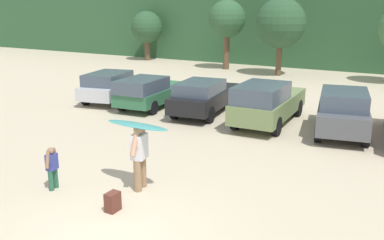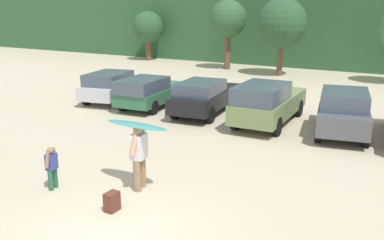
% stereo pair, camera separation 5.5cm
% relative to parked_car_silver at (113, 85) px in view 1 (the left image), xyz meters
% --- Properties ---
extents(ground_plane, '(120.00, 120.00, 0.00)m').
position_rel_parked_car_silver_xyz_m(ground_plane, '(8.27, -9.95, -0.77)').
color(ground_plane, '#C1B293').
extents(hillside_ridge, '(108.00, 12.00, 7.37)m').
position_rel_parked_car_silver_xyz_m(hillside_ridge, '(8.27, 21.50, 2.92)').
color(hillside_ridge, '#2D5633').
rests_on(hillside_ridge, ground_plane).
extents(tree_far_right, '(2.66, 2.66, 4.14)m').
position_rel_parked_car_silver_xyz_m(tree_far_right, '(-7.96, 13.94, 2.00)').
color(tree_far_right, brown).
rests_on(tree_far_right, ground_plane).
extents(tree_center, '(2.68, 2.68, 4.98)m').
position_rel_parked_car_silver_xyz_m(tree_center, '(0.21, 12.50, 2.81)').
color(tree_center, brown).
rests_on(tree_center, ground_plane).
extents(tree_left, '(3.27, 3.27, 5.08)m').
position_rel_parked_car_silver_xyz_m(tree_left, '(4.54, 11.54, 2.65)').
color(tree_left, brown).
rests_on(tree_left, ground_plane).
extents(parked_car_silver, '(2.66, 4.75, 1.46)m').
position_rel_parked_car_silver_xyz_m(parked_car_silver, '(0.00, 0.00, 0.00)').
color(parked_car_silver, silver).
rests_on(parked_car_silver, ground_plane).
extents(parked_car_forest_green, '(2.11, 4.46, 1.45)m').
position_rel_parked_car_silver_xyz_m(parked_car_forest_green, '(2.42, -0.33, -0.01)').
color(parked_car_forest_green, '#2D6642').
rests_on(parked_car_forest_green, ground_plane).
extents(parked_car_black, '(2.27, 4.75, 1.48)m').
position_rel_parked_car_silver_xyz_m(parked_car_black, '(5.12, -0.07, 0.01)').
color(parked_car_black, black).
rests_on(parked_car_black, ground_plane).
extents(parked_car_olive_green, '(1.96, 4.85, 1.72)m').
position_rel_parked_car_silver_xyz_m(parked_car_olive_green, '(8.08, -0.39, 0.12)').
color(parked_car_olive_green, '#6B7F4C').
rests_on(parked_car_olive_green, ground_plane).
extents(parked_car_dark_gray, '(2.47, 4.35, 1.64)m').
position_rel_parked_car_silver_xyz_m(parked_car_dark_gray, '(10.91, -0.23, 0.09)').
color(parked_car_dark_gray, '#4C4F54').
rests_on(parked_car_dark_gray, ground_plane).
extents(person_adult, '(0.40, 0.77, 1.73)m').
position_rel_parked_car_silver_xyz_m(person_adult, '(7.41, -7.78, 0.20)').
color(person_adult, '#8C6B4C').
rests_on(person_adult, ground_plane).
extents(person_child, '(0.26, 0.49, 1.12)m').
position_rel_parked_car_silver_xyz_m(person_child, '(5.49, -8.89, -0.14)').
color(person_child, '#26593F').
rests_on(person_child, ground_plane).
extents(surfboard_teal, '(1.86, 0.58, 0.10)m').
position_rel_parked_car_silver_xyz_m(surfboard_teal, '(7.36, -7.77, 0.92)').
color(surfboard_teal, teal).
extents(backpack_dropped, '(0.24, 0.34, 0.45)m').
position_rel_parked_car_silver_xyz_m(backpack_dropped, '(7.59, -9.07, -0.55)').
color(backpack_dropped, '#592D23').
rests_on(backpack_dropped, ground_plane).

